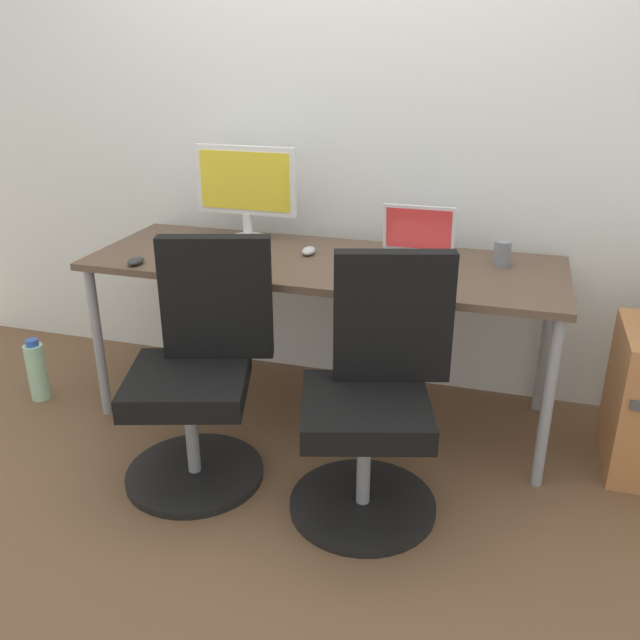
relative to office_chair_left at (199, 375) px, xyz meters
The scene contains 14 objects.
ground_plane 0.79m from the office_chair_left, 61.02° to the left, with size 5.28×5.28×0.00m, color brown.
back_wall 1.38m from the office_chair_left, 72.41° to the left, with size 4.40×0.04×2.60m, color silver.
desk 0.71m from the office_chair_left, 61.02° to the left, with size 2.01×0.71×0.74m.
office_chair_left is the anchor object (origin of this frame).
office_chair_right 0.68m from the office_chair_left, ahead, with size 0.54×0.54×0.94m.
water_bottle_on_floor 1.10m from the office_chair_left, 163.37° to the left, with size 0.09×0.09×0.31m.
desktop_monitor 0.98m from the office_chair_left, 97.94° to the left, with size 0.48×0.18×0.43m.
open_laptop 1.04m from the office_chair_left, 44.05° to the left, with size 0.31×0.26×0.23m.
keyboard_by_monitor 0.46m from the office_chair_left, 111.56° to the left, with size 0.34×0.12×0.02m, color #515156.
keyboard_by_laptop 0.80m from the office_chair_left, 24.69° to the left, with size 0.34×0.12×0.02m, color #515156.
mouse_by_monitor 0.76m from the office_chair_left, 69.81° to the left, with size 0.06×0.10×0.03m, color #B7B7B7.
mouse_by_laptop 0.60m from the office_chair_left, 144.18° to the left, with size 0.06×0.10×0.03m, color #2D2D2D.
coffee_mug 1.15m from the office_chair_left, 49.54° to the left, with size 0.08×0.08×0.09m, color blue.
pen_cup 1.32m from the office_chair_left, 34.29° to the left, with size 0.07×0.07×0.10m, color slate.
Camera 1 is at (0.77, -2.64, 1.59)m, focal length 37.71 mm.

